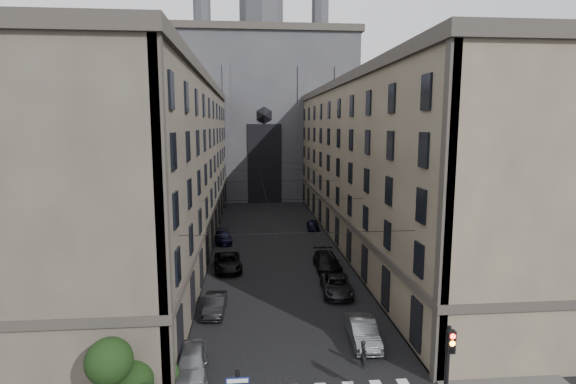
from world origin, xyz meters
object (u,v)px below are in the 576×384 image
object	(u,v)px
gothic_tower	(262,105)
car_left_midfar	(228,262)
traffic_light_right	(448,368)
car_left_far	(223,237)
car_right_midnear	(337,285)
car_right_midfar	(327,262)
car_right_far	(313,225)
car_right_near	(363,332)
car_left_near	(192,363)
car_left_midnear	(215,304)
pedestrian	(363,354)

from	to	relation	value
gothic_tower	car_left_midfar	bearing A→B (deg)	-95.89
traffic_light_right	car_left_far	bearing A→B (deg)	108.39
car_right_midnear	car_right_midfar	world-z (taller)	car_right_midfar
car_right_far	traffic_light_right	bearing A→B (deg)	-86.09
traffic_light_right	car_right_far	distance (m)	40.50
car_right_near	car_right_midnear	bearing A→B (deg)	93.01
car_left_near	car_left_midnear	xyz separation A→B (m)	(0.69, 8.31, -0.07)
traffic_light_right	car_right_midnear	bearing A→B (deg)	94.60
gothic_tower	pedestrian	xyz separation A→B (m)	(3.50, -66.96, -16.99)
car_right_near	car_right_far	distance (m)	31.54
traffic_light_right	car_left_midfar	world-z (taller)	traffic_light_right
car_right_far	car_left_midnear	bearing A→B (deg)	-109.21
car_left_far	car_right_near	bearing A→B (deg)	-76.00
car_left_midnear	car_left_near	bearing A→B (deg)	-92.13
gothic_tower	car_right_far	distance (m)	37.28
car_left_near	car_left_far	distance (m)	28.69
gothic_tower	car_right_far	xyz separation A→B (m)	(5.58, -32.62, -17.16)
car_left_midfar	pedestrian	bearing A→B (deg)	-70.69
car_left_near	car_left_midnear	bearing A→B (deg)	81.91
gothic_tower	traffic_light_right	bearing A→B (deg)	-85.62
gothic_tower	car_left_far	world-z (taller)	gothic_tower
car_right_far	car_left_far	bearing A→B (deg)	-150.06
car_right_midfar	traffic_light_right	bearing A→B (deg)	-86.78
car_right_near	car_left_midnear	bearing A→B (deg)	153.56
car_left_near	car_right_far	distance (m)	36.30
car_left_midfar	car_left_far	xyz separation A→B (m)	(-0.95, 10.29, -0.11)
car_left_far	car_right_near	world-z (taller)	car_right_near
car_right_far	car_right_midnear	bearing A→B (deg)	-89.55
car_right_near	car_right_far	size ratio (longest dim) A/B	1.23
car_left_midfar	car_right_midfar	size ratio (longest dim) A/B	0.98
car_right_midfar	car_left_far	bearing A→B (deg)	133.50
car_left_near	car_left_far	size ratio (longest dim) A/B	1.00
car_left_midfar	car_right_midnear	world-z (taller)	car_left_midfar
gothic_tower	car_right_midnear	world-z (taller)	gothic_tower
car_left_midfar	car_left_far	world-z (taller)	car_left_midfar
car_left_far	car_right_far	xyz separation A→B (m)	(11.54, 5.64, -0.01)
car_right_midnear	pedestrian	distance (m)	11.36
car_left_far	car_right_near	xyz separation A→B (m)	(10.16, -25.86, 0.12)
car_left_near	car_left_midnear	distance (m)	8.34
car_left_far	pedestrian	size ratio (longest dim) A/B	2.74
car_left_midnear	car_right_far	xyz separation A→B (m)	(11.09, 26.02, -0.04)
car_right_near	car_left_far	bearing A→B (deg)	114.45
pedestrian	car_right_far	bearing A→B (deg)	-13.48
car_left_near	pedestrian	bearing A→B (deg)	-3.35
traffic_light_right	car_left_near	xyz separation A→B (m)	(-11.80, 6.08, -2.53)
car_left_midnear	pedestrian	world-z (taller)	pedestrian
car_left_near	car_right_far	xyz separation A→B (m)	(11.78, 34.33, -0.12)
traffic_light_right	pedestrian	bearing A→B (deg)	109.08
car_left_far	traffic_light_right	bearing A→B (deg)	-79.06
car_left_midnear	gothic_tower	bearing A→B (deg)	87.23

